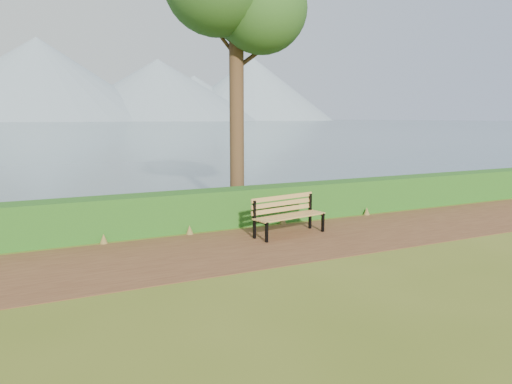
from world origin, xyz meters
TOP-DOWN VIEW (x-y plane):
  - ground at (0.00, 0.00)m, footprint 140.00×140.00m
  - path at (0.00, 0.30)m, footprint 40.00×3.40m
  - hedge at (0.00, 2.60)m, footprint 32.00×0.85m
  - water at (0.00, 260.00)m, footprint 700.00×510.00m
  - bench at (1.09, 0.95)m, footprint 2.03×0.92m

SIDE VIEW (x-z plane):
  - ground at x=0.00m, z-range 0.00..0.00m
  - path at x=0.00m, z-range 0.00..0.01m
  - water at x=0.00m, z-range 0.00..0.01m
  - hedge at x=0.00m, z-range 0.00..1.00m
  - bench at x=1.09m, z-range 0.07..1.06m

